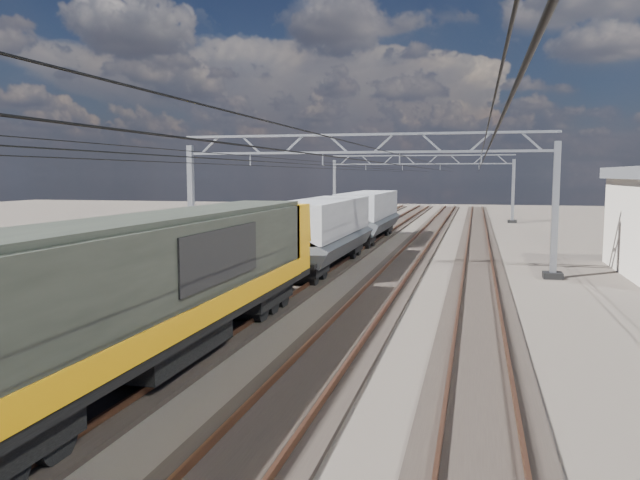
% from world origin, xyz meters
% --- Properties ---
extents(ground, '(160.00, 160.00, 0.00)m').
position_xyz_m(ground, '(0.00, 0.00, 0.00)').
color(ground, black).
rests_on(ground, ground).
extents(track_outer_west, '(2.60, 140.00, 0.30)m').
position_xyz_m(track_outer_west, '(-6.00, 0.00, 0.07)').
color(track_outer_west, black).
rests_on(track_outer_west, ground).
extents(track_loco, '(2.60, 140.00, 0.30)m').
position_xyz_m(track_loco, '(-2.00, 0.00, 0.07)').
color(track_loco, black).
rests_on(track_loco, ground).
extents(track_inner_east, '(2.60, 140.00, 0.30)m').
position_xyz_m(track_inner_east, '(2.00, 0.00, 0.07)').
color(track_inner_east, black).
rests_on(track_inner_east, ground).
extents(track_outer_east, '(2.60, 140.00, 0.30)m').
position_xyz_m(track_outer_east, '(6.00, 0.00, 0.07)').
color(track_outer_east, black).
rests_on(track_outer_east, ground).
extents(catenary_gantry_mid, '(19.90, 0.90, 7.11)m').
position_xyz_m(catenary_gantry_mid, '(0.00, 4.00, 3.91)').
color(catenary_gantry_mid, gray).
rests_on(catenary_gantry_mid, ground).
extents(catenary_gantry_far, '(19.90, 0.90, 7.11)m').
position_xyz_m(catenary_gantry_far, '(0.00, 40.00, 3.91)').
color(catenary_gantry_far, gray).
rests_on(catenary_gantry_far, ground).
extents(overhead_wires, '(12.03, 140.00, 0.53)m').
position_xyz_m(overhead_wires, '(0.00, 8.00, 5.75)').
color(overhead_wires, black).
rests_on(overhead_wires, ground).
extents(locomotive, '(2.76, 21.10, 3.62)m').
position_xyz_m(locomotive, '(-2.00, -13.55, 2.33)').
color(locomotive, black).
rests_on(locomotive, ground).
extents(hopper_wagon_lead, '(3.38, 13.00, 3.25)m').
position_xyz_m(hopper_wagon_lead, '(-2.00, 4.15, 2.23)').
color(hopper_wagon_lead, black).
rests_on(hopper_wagon_lead, ground).
extents(hopper_wagon_mid, '(3.38, 13.00, 3.25)m').
position_xyz_m(hopper_wagon_mid, '(-2.00, 18.35, 2.23)').
color(hopper_wagon_mid, black).
rests_on(hopper_wagon_mid, ground).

